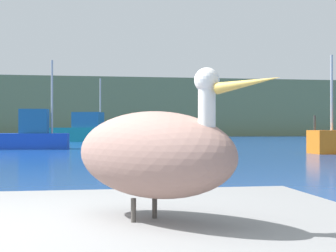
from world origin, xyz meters
TOP-DOWN VIEW (x-y plane):
  - hillside_backdrop at (0.00, 71.12)m, footprint 140.00×14.13m
  - pelican at (1.27, 0.20)m, footprint 1.09×1.29m
  - fishing_boat_blue at (-2.52, 26.55)m, footprint 4.71×1.64m
  - fishing_boat_teal at (0.07, 41.12)m, footprint 7.15×4.11m

SIDE VIEW (x-z plane):
  - fishing_boat_blue at x=-2.52m, z-range -1.76..3.36m
  - fishing_boat_teal at x=0.07m, z-range -1.82..3.70m
  - pelican at x=1.27m, z-range 0.66..1.51m
  - hillside_backdrop at x=0.00m, z-range 0.00..8.14m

